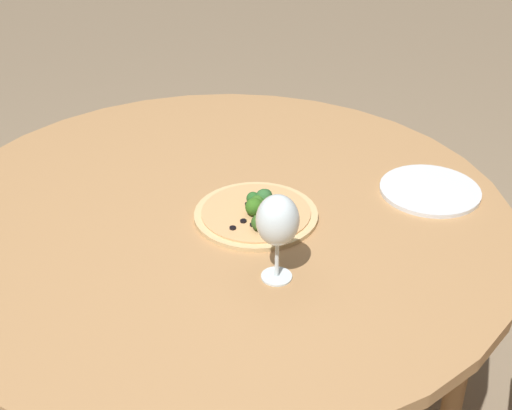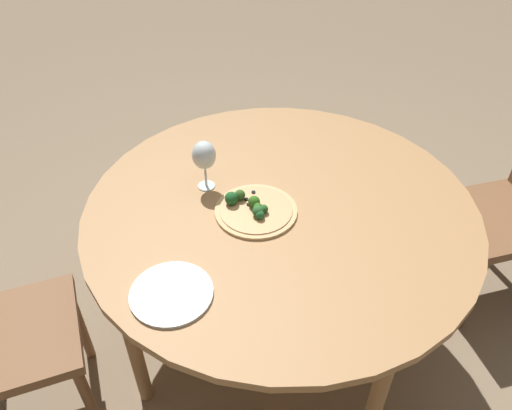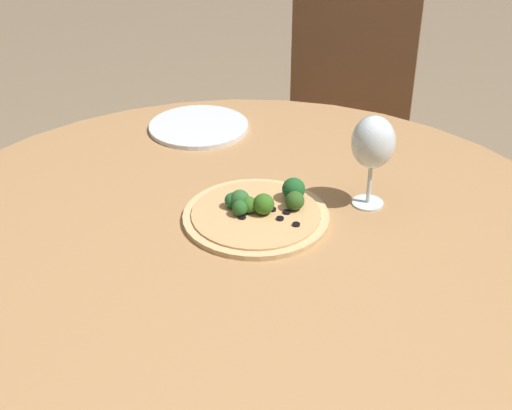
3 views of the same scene
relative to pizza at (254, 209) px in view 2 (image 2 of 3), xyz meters
The scene contains 5 objects.
ground_plane 0.73m from the pizza, 145.25° to the right, with size 12.00×12.00×0.00m, color #847056.
dining_table 0.12m from the pizza, 145.25° to the right, with size 1.31×1.31×0.71m.
pizza is the anchor object (origin of this frame).
wine_glass 0.24m from the pizza, 23.42° to the right, with size 0.08×0.08×0.18m.
plate_near 0.41m from the pizza, 72.59° to the left, with size 0.23×0.23×0.01m.
Camera 2 is at (-0.26, 1.24, 1.79)m, focal length 35.00 mm.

